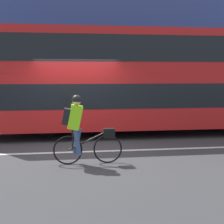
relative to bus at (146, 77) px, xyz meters
name	(u,v)px	position (x,y,z in m)	size (l,w,h in m)	color
ground_plane	(78,150)	(-2.40, -2.25, -1.95)	(80.00, 80.00, 0.00)	#38383A
road_center_line	(78,152)	(-2.40, -2.43, -1.94)	(50.00, 0.14, 0.01)	silver
sidewalk_curb	(75,118)	(-2.40, 3.57, -1.88)	(60.00, 2.04, 0.14)	#A8A399
building_facade	(73,20)	(-2.40, 4.74, 2.67)	(60.00, 0.30, 9.23)	#33478C
bus	(146,77)	(0.00, 0.00, 0.00)	(10.73, 2.49, 3.49)	black
cyclist_on_bike	(80,127)	(-2.37, -3.56, -1.08)	(1.59, 0.32, 1.60)	black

